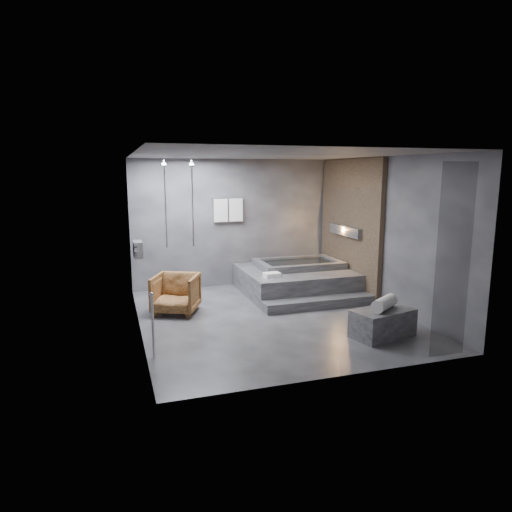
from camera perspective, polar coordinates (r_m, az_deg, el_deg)
name	(u,v)px	position (r m, az deg, el deg)	size (l,w,h in m)	color
room	(289,217)	(8.12, 4.11, 4.87)	(5.00, 5.04, 2.82)	#2C2C2E
tub_deck	(295,281)	(9.72, 4.93, -3.09)	(2.20, 2.00, 0.50)	#313133
tub_step	(319,303)	(8.72, 7.91, -5.82)	(2.20, 0.36, 0.18)	#313133
concrete_bench	(383,323)	(7.39, 15.54, -8.08)	(0.96, 0.53, 0.43)	#303133
driftwood_chair	(176,294)	(8.39, -9.99, -4.65)	(0.76, 0.78, 0.71)	#462811
rolled_towel	(384,303)	(7.31, 15.75, -5.71)	(0.20, 0.20, 0.56)	white
deck_towel	(272,275)	(8.92, 2.00, -2.36)	(0.31, 0.23, 0.08)	white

